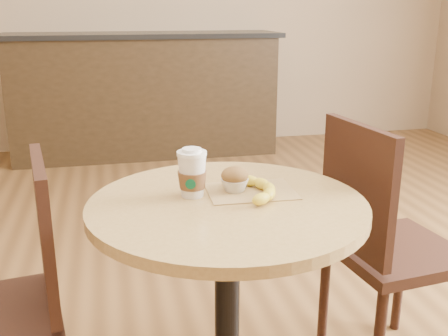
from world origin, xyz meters
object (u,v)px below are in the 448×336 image
object	(u,v)px
chair_left	(9,301)
coffee_cup	(192,175)
cafe_table	(227,270)
muffin	(235,179)
banana	(255,188)
chair_right	(382,241)

from	to	relation	value
chair_left	coffee_cup	size ratio (longest dim) A/B	6.47
chair_left	cafe_table	bearing A→B (deg)	72.72
coffee_cup	muffin	size ratio (longest dim) A/B	1.73
chair_left	banana	size ratio (longest dim) A/B	3.79
chair_left	banana	bearing A→B (deg)	76.56
coffee_cup	banana	distance (m)	0.17
cafe_table	coffee_cup	world-z (taller)	coffee_cup
muffin	cafe_table	bearing A→B (deg)	-118.23
chair_right	coffee_cup	xyz separation A→B (m)	(-0.66, -0.12, 0.32)
cafe_table	chair_right	xyz separation A→B (m)	(0.57, 0.18, -0.05)
cafe_table	coffee_cup	size ratio (longest dim) A/B	5.61
coffee_cup	banana	xyz separation A→B (m)	(0.17, -0.03, -0.04)
cafe_table	chair_right	world-z (taller)	chair_right
coffee_cup	chair_right	bearing A→B (deg)	26.34
chair_left	coffee_cup	world-z (taller)	coffee_cup
cafe_table	muffin	distance (m)	0.25
cafe_table	muffin	bearing A→B (deg)	61.77
chair_right	muffin	bearing A→B (deg)	95.15
cafe_table	chair_right	size ratio (longest dim) A/B	0.83
chair_left	banana	world-z (taller)	chair_left
cafe_table	banana	xyz separation A→B (m)	(0.08, 0.03, 0.22)
chair_left	chair_right	world-z (taller)	chair_right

